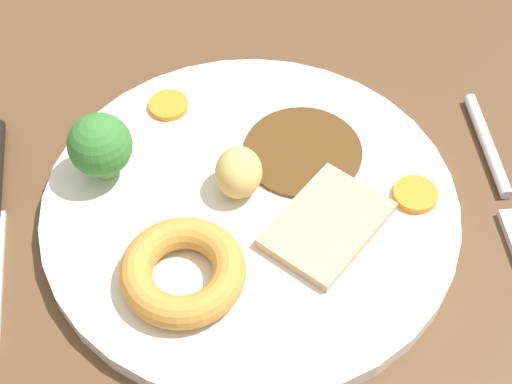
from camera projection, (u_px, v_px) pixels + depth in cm
name	position (u px, v px, depth cm)	size (l,w,h in cm)	color
dining_table	(248.00, 215.00, 55.73)	(120.00, 84.00, 3.60)	brown
dinner_plate	(256.00, 207.00, 53.01)	(28.14, 28.14, 1.40)	silver
gravy_pool	(303.00, 151.00, 54.99)	(8.39, 8.39, 0.30)	#563819
meat_slice_main	(327.00, 225.00, 50.77)	(8.13, 5.67, 0.80)	tan
yorkshire_pudding	(183.00, 271.00, 47.82)	(7.85, 7.85, 2.08)	#C68938
roast_potato_left	(240.00, 177.00, 51.59)	(3.63, 3.17, 3.34)	#D8B260
carrot_coin_front	(169.00, 105.00, 57.66)	(2.93, 2.93, 0.44)	orange
carrot_coin_back	(415.00, 195.00, 52.46)	(3.01, 3.01, 0.53)	orange
broccoli_floret	(100.00, 146.00, 51.77)	(4.34, 4.34, 5.06)	#8CB766
fork	(501.00, 181.00, 54.83)	(2.38, 15.31, 0.90)	silver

